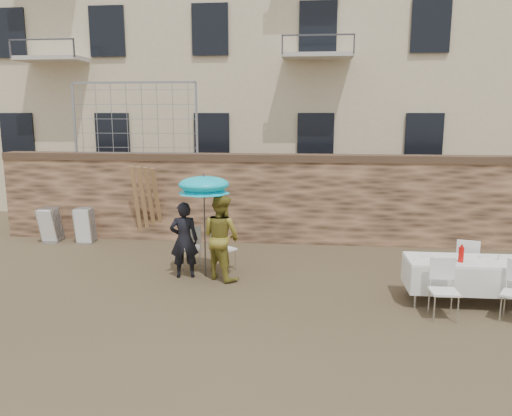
# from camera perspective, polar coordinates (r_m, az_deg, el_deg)

# --- Properties ---
(ground) EXTENTS (80.00, 80.00, 0.00)m
(ground) POSITION_cam_1_polar(r_m,az_deg,el_deg) (8.24, -4.52, -12.46)
(ground) COLOR brown
(ground) RESTS_ON ground
(stone_wall) EXTENTS (13.00, 0.50, 2.20)m
(stone_wall) POSITION_cam_1_polar(r_m,az_deg,el_deg) (12.70, -0.44, 1.06)
(stone_wall) COLOR brown
(stone_wall) RESTS_ON ground
(chain_link_fence) EXTENTS (3.20, 0.06, 1.80)m
(chain_link_fence) POSITION_cam_1_polar(r_m,az_deg,el_deg) (13.20, -13.70, 9.86)
(chain_link_fence) COLOR gray
(chain_link_fence) RESTS_ON stone_wall
(man_suit) EXTENTS (0.63, 0.48, 1.53)m
(man_suit) POSITION_cam_1_polar(r_m,az_deg,el_deg) (10.03, -8.22, -3.64)
(man_suit) COLOR black
(man_suit) RESTS_ON ground
(woman_dress) EXTENTS (1.05, 1.00, 1.70)m
(woman_dress) POSITION_cam_1_polar(r_m,az_deg,el_deg) (9.85, -3.99, -3.31)
(woman_dress) COLOR gold
(woman_dress) RESTS_ON ground
(umbrella) EXTENTS (1.04, 1.04, 1.92)m
(umbrella) POSITION_cam_1_polar(r_m,az_deg,el_deg) (9.82, -5.98, 2.32)
(umbrella) COLOR #3F3F44
(umbrella) RESTS_ON ground
(couple_chair_left) EXTENTS (0.60, 0.60, 0.96)m
(couple_chair_left) POSITION_cam_1_polar(r_m,az_deg,el_deg) (10.61, -7.45, -4.41)
(couple_chair_left) COLOR white
(couple_chair_left) RESTS_ON ground
(couple_chair_right) EXTENTS (0.68, 0.68, 0.96)m
(couple_chair_right) POSITION_cam_1_polar(r_m,az_deg,el_deg) (10.48, -3.71, -4.54)
(couple_chair_right) COLOR white
(couple_chair_right) RESTS_ON ground
(banquet_table) EXTENTS (2.10, 0.85, 0.78)m
(banquet_table) POSITION_cam_1_polar(r_m,az_deg,el_deg) (9.35, 23.25, -5.72)
(banquet_table) COLOR silver
(banquet_table) RESTS_ON ground
(soda_bottle) EXTENTS (0.09, 0.09, 0.26)m
(soda_bottle) POSITION_cam_1_polar(r_m,az_deg,el_deg) (9.11, 22.40, -4.94)
(soda_bottle) COLOR red
(soda_bottle) RESTS_ON banquet_table
(table_chair_front_left) EXTENTS (0.49, 0.49, 0.96)m
(table_chair_front_left) POSITION_cam_1_polar(r_m,az_deg,el_deg) (8.57, 20.71, -8.76)
(table_chair_front_left) COLOR white
(table_chair_front_left) RESTS_ON ground
(table_chair_back) EXTENTS (0.59, 0.59, 0.96)m
(table_chair_back) POSITION_cam_1_polar(r_m,az_deg,el_deg) (10.21, 22.93, -5.81)
(table_chair_back) COLOR white
(table_chair_back) RESTS_ON ground
(chair_stack_left) EXTENTS (0.46, 0.55, 0.92)m
(chair_stack_left) POSITION_cam_1_polar(r_m,az_deg,el_deg) (13.89, -22.05, -1.58)
(chair_stack_left) COLOR white
(chair_stack_left) RESTS_ON ground
(chair_stack_right) EXTENTS (0.46, 0.47, 0.92)m
(chair_stack_right) POSITION_cam_1_polar(r_m,az_deg,el_deg) (13.49, -18.68, -1.70)
(chair_stack_right) COLOR white
(chair_stack_right) RESTS_ON ground
(wood_planks) EXTENTS (0.70, 0.20, 2.00)m
(wood_planks) POSITION_cam_1_polar(r_m,az_deg,el_deg) (12.86, -12.20, 0.49)
(wood_planks) COLOR #A37749
(wood_planks) RESTS_ON ground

